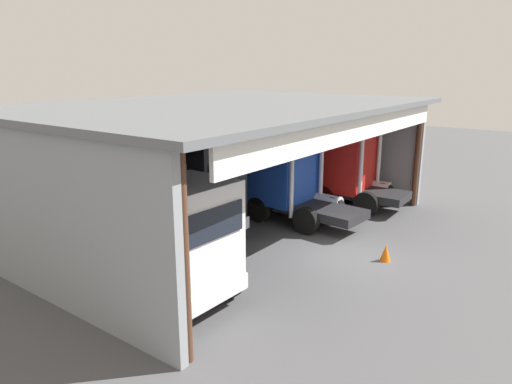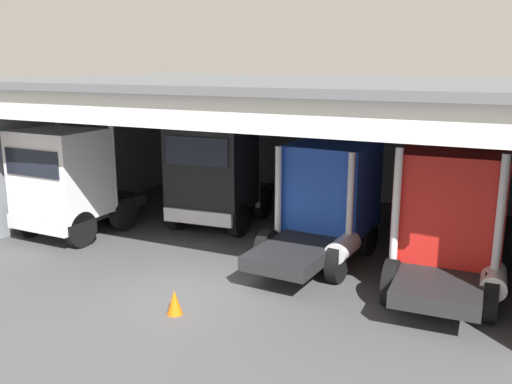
{
  "view_description": "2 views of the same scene",
  "coord_description": "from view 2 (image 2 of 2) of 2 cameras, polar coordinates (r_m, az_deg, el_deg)",
  "views": [
    {
      "loc": [
        -13.93,
        -6.45,
        6.29
      ],
      "look_at": [
        0.0,
        3.83,
        1.69
      ],
      "focal_mm": 32.75,
      "sensor_mm": 36.0,
      "label": 1
    },
    {
      "loc": [
        6.97,
        -10.77,
        5.52
      ],
      "look_at": [
        0.0,
        3.83,
        1.69
      ],
      "focal_mm": 38.56,
      "sensor_mm": 36.0,
      "label": 2
    }
  ],
  "objects": [
    {
      "name": "truck_white_center_left_bay",
      "position": [
        18.53,
        -19.12,
        1.09
      ],
      "size": [
        2.73,
        4.22,
        3.64
      ],
      "rotation": [
        0.0,
        0.0,
        3.11
      ],
      "color": "white",
      "rests_on": "ground"
    },
    {
      "name": "tool_cart",
      "position": [
        22.44,
        7.53,
        0.29
      ],
      "size": [
        0.9,
        0.6,
        1.0
      ],
      "primitive_type": "cube",
      "color": "red",
      "rests_on": "ground"
    },
    {
      "name": "oil_drum",
      "position": [
        22.65,
        6.9,
        0.31
      ],
      "size": [
        0.58,
        0.58,
        0.91
      ],
      "primitive_type": "cylinder",
      "color": "#194CB2",
      "rests_on": "ground"
    },
    {
      "name": "truck_blue_center_bay",
      "position": [
        15.75,
        7.32,
        -0.82
      ],
      "size": [
        2.6,
        5.1,
        3.28
      ],
      "rotation": [
        0.0,
        0.0,
        -0.07
      ],
      "color": "#1E47B7",
      "rests_on": "ground"
    },
    {
      "name": "workshop_shed",
      "position": [
        18.64,
        3.44,
        7.31
      ],
      "size": [
        16.17,
        11.6,
        5.02
      ],
      "color": "gray",
      "rests_on": "ground"
    },
    {
      "name": "ground_plane",
      "position": [
        13.97,
        -6.89,
        -10.05
      ],
      "size": [
        80.0,
        80.0,
        0.0
      ],
      "primitive_type": "plane",
      "color": "#4C4C4F",
      "rests_on": "ground"
    },
    {
      "name": "truck_black_left_bay",
      "position": [
        18.51,
        -4.23,
        2.24
      ],
      "size": [
        2.91,
        4.92,
        3.79
      ],
      "rotation": [
        0.0,
        0.0,
        3.22
      ],
      "color": "black",
      "rests_on": "ground"
    },
    {
      "name": "traffic_cone",
      "position": [
        12.67,
        -8.45,
        -11.25
      ],
      "size": [
        0.36,
        0.36,
        0.56
      ],
      "primitive_type": "cone",
      "color": "orange",
      "rests_on": "ground"
    },
    {
      "name": "truck_red_right_bay",
      "position": [
        14.0,
        19.43,
        -2.72
      ],
      "size": [
        2.7,
        4.26,
        3.66
      ],
      "rotation": [
        0.0,
        0.0,
        0.04
      ],
      "color": "red",
      "rests_on": "ground"
    }
  ]
}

